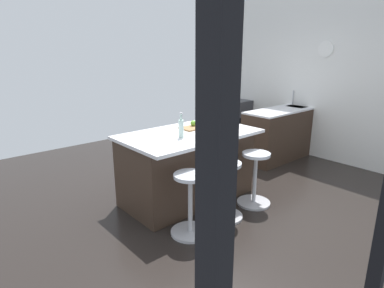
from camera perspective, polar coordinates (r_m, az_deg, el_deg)
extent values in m
plane|color=black|center=(4.72, 2.75, -8.71)|extent=(7.24, 7.24, 0.00)
cube|color=black|center=(0.73, 3.75, -22.78)|extent=(0.05, 0.06, 2.64)
cube|color=silver|center=(6.55, 21.22, 10.70)|extent=(0.12, 5.36, 2.95)
cylinder|color=white|center=(6.42, 22.24, 15.04)|extent=(0.03, 0.28, 0.28)
cube|color=#38281E|center=(6.56, 16.52, 2.00)|extent=(2.15, 0.60, 0.89)
cube|color=silver|center=(6.47, 16.85, 5.97)|extent=(2.15, 0.60, 0.03)
cube|color=#38383D|center=(6.70, 18.06, 5.81)|extent=(0.44, 0.36, 0.12)
cylinder|color=#B7B7BC|center=(6.75, 17.12, 7.69)|extent=(0.02, 0.02, 0.28)
cube|color=#38383D|center=(7.40, 7.25, 4.12)|extent=(0.60, 0.60, 0.89)
cube|color=black|center=(7.21, 9.04, 3.37)|extent=(0.44, 0.01, 0.32)
cube|color=#38281E|center=(4.44, -0.85, -4.07)|extent=(1.71, 0.87, 0.90)
cube|color=silver|center=(4.26, -0.44, 1.71)|extent=(1.77, 1.07, 0.04)
cylinder|color=#B7B7BC|center=(4.52, 10.63, -9.95)|extent=(0.44, 0.44, 0.03)
cylinder|color=#B7B7BC|center=(4.39, 10.86, -6.07)|extent=(0.05, 0.05, 0.65)
cylinder|color=silver|center=(4.27, 11.10, -1.78)|extent=(0.36, 0.36, 0.04)
cylinder|color=#B7B7BC|center=(4.14, 5.69, -12.32)|extent=(0.44, 0.44, 0.03)
cylinder|color=#B7B7BC|center=(4.00, 5.82, -8.16)|extent=(0.05, 0.05, 0.65)
cylinder|color=silver|center=(3.87, 5.97, -3.49)|extent=(0.36, 0.36, 0.04)
cylinder|color=#B7B7BC|center=(3.81, -0.30, -15.02)|extent=(0.44, 0.44, 0.03)
cylinder|color=#B7B7BC|center=(3.65, -0.31, -10.58)|extent=(0.05, 0.05, 0.65)
cylinder|color=silver|center=(3.51, -0.32, -5.54)|extent=(0.36, 0.36, 0.04)
cube|color=olive|center=(4.48, 0.30, 2.86)|extent=(0.36, 0.24, 0.02)
sphere|color=red|center=(4.59, 1.43, 3.74)|extent=(0.07, 0.07, 0.07)
sphere|color=#609E2D|center=(4.53, 0.20, 3.64)|extent=(0.08, 0.08, 0.08)
cylinder|color=silver|center=(4.00, -1.90, 2.65)|extent=(0.06, 0.06, 0.22)
cylinder|color=silver|center=(3.96, -1.92, 4.76)|extent=(0.03, 0.03, 0.08)
cylinder|color=#B7B7BC|center=(3.95, -1.93, 5.40)|extent=(0.03, 0.03, 0.02)
cylinder|color=#993833|center=(4.76, 3.63, 3.92)|extent=(0.19, 0.19, 0.07)
cylinder|color=#4C1C19|center=(4.75, 3.64, 4.10)|extent=(0.15, 0.15, 0.05)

